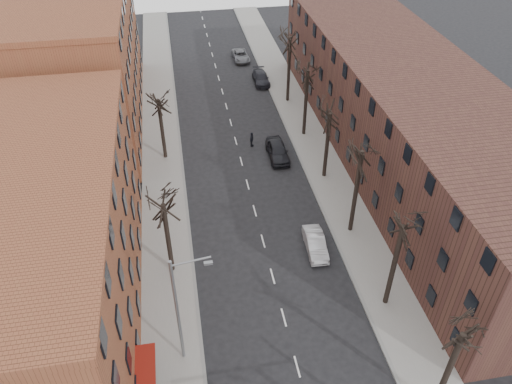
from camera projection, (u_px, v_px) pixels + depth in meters
sidewalk_left at (162, 152)px, 52.25m from camera, size 4.00×90.00×0.15m
sidewalk_right at (309, 138)px, 54.46m from camera, size 4.00×90.00×0.15m
building_left_near at (33, 256)px, 31.97m from camera, size 12.00×26.00×12.00m
building_left_far at (77, 61)px, 53.89m from camera, size 12.00×28.00×14.00m
building_right at (405, 114)px, 48.65m from camera, size 12.00×50.00×10.00m
tree_right_b at (385, 303)px, 36.58m from camera, size 5.20×5.20×10.80m
tree_right_c at (350, 230)px, 42.79m from camera, size 5.20×5.20×11.60m
tree_right_d at (324, 176)px, 49.01m from camera, size 5.20×5.20×10.00m
tree_right_e at (304, 134)px, 55.22m from camera, size 5.20×5.20×10.80m
tree_right_f at (287, 101)px, 61.44m from camera, size 5.20×5.20×11.60m
tree_left_a at (173, 270)px, 39.15m from camera, size 5.20×5.20×9.50m
tree_left_b at (166, 158)px, 51.58m from camera, size 5.20×5.20×9.50m
streetlight at (180, 308)px, 29.93m from camera, size 2.45×0.22×9.03m
silver_sedan at (315, 244)px, 40.51m from camera, size 1.66×4.24×1.38m
parked_car_near at (278, 151)px, 51.15m from camera, size 1.96×4.85×1.65m
parked_car_mid at (261, 78)px, 65.04m from camera, size 1.96×4.68×1.35m
parked_car_far at (241, 56)px, 70.89m from camera, size 2.29×4.67×1.28m
pedestrian_crossing at (252, 139)px, 52.85m from camera, size 0.76×1.05×1.65m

